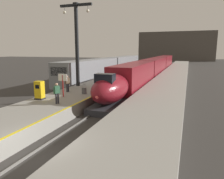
{
  "coord_description": "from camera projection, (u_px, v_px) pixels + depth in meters",
  "views": [
    {
      "loc": [
        6.58,
        -7.65,
        5.32
      ],
      "look_at": [
        0.2,
        10.17,
        1.8
      ],
      "focal_mm": 34.32,
      "sensor_mm": 36.0,
      "label": 1
    }
  ],
  "objects": [
    {
      "name": "rail_secondary_left",
      "position": [
        97.0,
        79.0,
        38.61
      ],
      "size": [
        0.08,
        110.0,
        0.12
      ],
      "primitive_type": "cube",
      "color": "slate",
      "rests_on": "ground"
    },
    {
      "name": "highspeed_train_main",
      "position": [
        153.0,
        67.0,
        42.05
      ],
      "size": [
        2.92,
        56.51,
        3.6
      ],
      "color": "maroon",
      "rests_on": "ground"
    },
    {
      "name": "platform_right",
      "position": [
        170.0,
        83.0,
        31.71
      ],
      "size": [
        4.8,
        110.0,
        1.05
      ],
      "primitive_type": "cube",
      "color": "gray",
      "rests_on": "ground"
    },
    {
      "name": "departure_info_board",
      "position": [
        63.0,
        81.0,
        19.54
      ],
      "size": [
        0.9,
        0.1,
        2.12
      ],
      "color": "maroon",
      "rests_on": "platform_left"
    },
    {
      "name": "rail_main_left",
      "position": [
        141.0,
        82.0,
        35.93
      ],
      "size": [
        0.08,
        110.0,
        0.12
      ],
      "primitive_type": "cube",
      "color": "slate",
      "rests_on": "ground"
    },
    {
      "name": "ticket_machine_yellow",
      "position": [
        40.0,
        91.0,
        18.66
      ],
      "size": [
        0.76,
        0.62,
        1.6
      ],
      "color": "yellow",
      "rests_on": "platform_left"
    },
    {
      "name": "platform_left_safety_stripe",
      "position": [
        131.0,
        77.0,
        33.54
      ],
      "size": [
        0.2,
        107.8,
        0.01
      ],
      "primitive_type": "cube",
      "color": "yellow",
      "rests_on": "platform_left"
    },
    {
      "name": "passenger_mid_platform",
      "position": [
        116.0,
        73.0,
        30.96
      ],
      "size": [
        0.43,
        0.43,
        1.69
      ],
      "color": "#23232D",
      "rests_on": "platform_left"
    },
    {
      "name": "rail_secondary_right",
      "position": [
        105.0,
        80.0,
        38.12
      ],
      "size": [
        0.08,
        110.0,
        0.12
      ],
      "primitive_type": "cube",
      "color": "slate",
      "rests_on": "ground"
    },
    {
      "name": "terminus_back_wall",
      "position": [
        176.0,
        46.0,
        103.37
      ],
      "size": [
        36.0,
        2.0,
        14.0
      ],
      "primitive_type": "cube",
      "color": "#4C4742",
      "rests_on": "ground"
    },
    {
      "name": "platform_left",
      "position": [
        118.0,
        80.0,
        34.39
      ],
      "size": [
        4.8,
        110.0,
        1.05
      ],
      "primitive_type": "cube",
      "color": "gray",
      "rests_on": "ground"
    },
    {
      "name": "passenger_near_edge",
      "position": [
        67.0,
        82.0,
        21.87
      ],
      "size": [
        0.38,
        0.51,
        1.69
      ],
      "color": "#23232D",
      "rests_on": "platform_left"
    },
    {
      "name": "rolling_suitcase",
      "position": [
        84.0,
        91.0,
        21.0
      ],
      "size": [
        0.4,
        0.22,
        0.98
      ],
      "color": "#4C4C51",
      "rests_on": "platform_left"
    },
    {
      "name": "passenger_far_waiting",
      "position": [
        57.0,
        92.0,
        17.02
      ],
      "size": [
        0.38,
        0.5,
        1.69
      ],
      "color": "#23232D",
      "rests_on": "platform_left"
    },
    {
      "name": "ground_plane",
      "position": [
        37.0,
        163.0,
        10.24
      ],
      "size": [
        260.0,
        260.0,
        0.0
      ],
      "primitive_type": "plane",
      "color": "#33302D"
    },
    {
      "name": "station_column_mid",
      "position": [
        77.0,
        37.0,
        24.85
      ],
      "size": [
        4.0,
        0.68,
        9.5
      ],
      "color": "black",
      "rests_on": "platform_left"
    },
    {
      "name": "regional_train_adjacent",
      "position": [
        110.0,
        66.0,
        42.55
      ],
      "size": [
        2.85,
        36.6,
        3.8
      ],
      "color": "gray",
      "rests_on": "ground"
    },
    {
      "name": "rail_main_right",
      "position": [
        150.0,
        82.0,
        35.43
      ],
      "size": [
        0.08,
        110.0,
        0.12
      ],
      "primitive_type": "cube",
      "color": "slate",
      "rests_on": "ground"
    }
  ]
}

